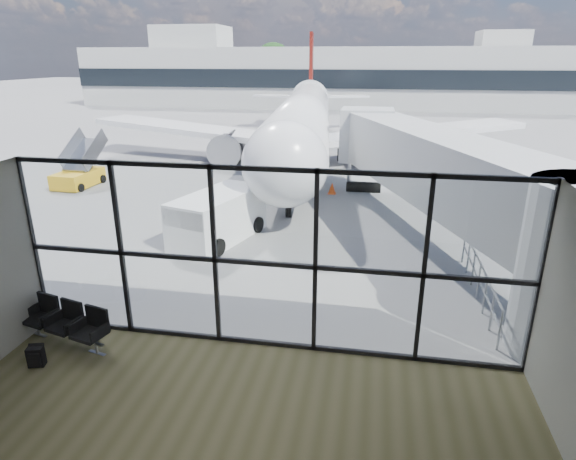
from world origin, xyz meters
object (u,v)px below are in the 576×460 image
(seating_row, at_px, (68,320))
(service_van, at_px, (216,217))
(mobile_stairs, at_px, (79,176))
(airliner, at_px, (303,119))
(backpack, at_px, (36,357))
(belt_loader, at_px, (282,147))

(seating_row, bearing_deg, service_van, 93.58)
(seating_row, relative_size, mobile_stairs, 0.71)
(airliner, height_order, service_van, airliner)
(backpack, relative_size, mobile_stairs, 0.15)
(service_van, height_order, mobile_stairs, mobile_stairs)
(belt_loader, relative_size, mobile_stairs, 1.15)
(backpack, height_order, airliner, airliner)
(belt_loader, bearing_deg, mobile_stairs, -109.84)
(service_van, bearing_deg, belt_loader, 109.47)
(backpack, height_order, service_van, service_van)
(seating_row, height_order, mobile_stairs, mobile_stairs)
(service_van, distance_m, mobile_stairs, 12.15)
(belt_loader, bearing_deg, airliner, -3.98)
(seating_row, bearing_deg, mobile_stairs, 135.83)
(airliner, distance_m, service_van, 16.70)
(seating_row, bearing_deg, belt_loader, 102.78)
(seating_row, xyz_separation_m, service_van, (1.39, 7.46, 0.36))
(seating_row, height_order, airliner, airliner)
(mobile_stairs, bearing_deg, airliner, 44.56)
(airliner, relative_size, service_van, 7.54)
(backpack, bearing_deg, service_van, 64.32)
(belt_loader, height_order, mobile_stairs, mobile_stairs)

